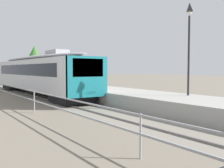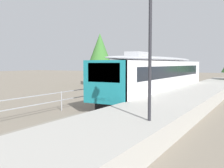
% 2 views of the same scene
% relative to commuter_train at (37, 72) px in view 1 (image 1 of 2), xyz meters
% --- Properties ---
extents(ground_plane, '(160.00, 160.00, 0.00)m').
position_rel_commuter_train_xyz_m(ground_plane, '(-3.00, -8.39, -2.15)').
color(ground_plane, slate).
extents(track_rails, '(3.20, 60.00, 0.14)m').
position_rel_commuter_train_xyz_m(track_rails, '(0.00, -8.39, -2.11)').
color(track_rails, gray).
rests_on(track_rails, ground).
extents(commuter_train, '(2.82, 19.49, 3.74)m').
position_rel_commuter_train_xyz_m(commuter_train, '(0.00, 0.00, 0.00)').
color(commuter_train, silver).
rests_on(commuter_train, track_rails).
extents(station_platform, '(3.90, 60.00, 0.90)m').
position_rel_commuter_train_xyz_m(station_platform, '(3.25, -8.39, -1.70)').
color(station_platform, '#A8A59E').
rests_on(station_platform, ground).
extents(platform_lamp_mid_platform, '(0.34, 0.34, 5.35)m').
position_rel_commuter_train_xyz_m(platform_lamp_mid_platform, '(4.39, -13.69, 2.48)').
color(platform_lamp_mid_platform, '#232328').
rests_on(platform_lamp_mid_platform, station_platform).
extents(carpark_fence, '(0.06, 36.06, 1.25)m').
position_rel_commuter_train_xyz_m(carpark_fence, '(-3.30, -18.39, -1.24)').
color(carpark_fence, '#9EA0A5').
rests_on(carpark_fence, ground).
extents(tree_behind_station_far, '(4.38, 4.38, 6.04)m').
position_rel_commuter_train_xyz_m(tree_behind_station_far, '(5.16, 16.47, 1.80)').
color(tree_behind_station_far, brown).
rests_on(tree_behind_station_far, ground).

